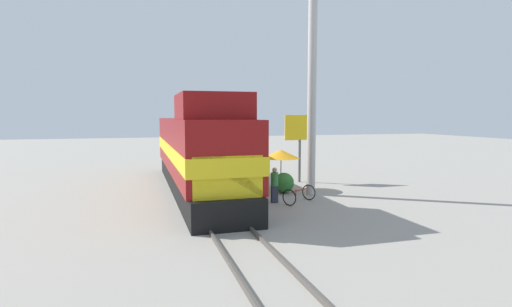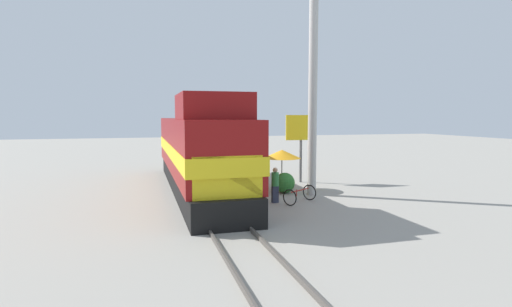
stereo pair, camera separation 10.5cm
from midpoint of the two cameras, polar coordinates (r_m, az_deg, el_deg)
name	(u,v)px [view 1 (the left image)]	position (r m, az deg, el deg)	size (l,w,h in m)	color
ground_plane	(209,206)	(18.15, -6.86, -7.43)	(120.00, 120.00, 0.00)	gray
rail_near	(193,205)	(18.03, -9.13, -7.30)	(0.08, 43.88, 0.15)	#4C4742
rail_far	(225,203)	(18.26, -4.62, -7.08)	(0.08, 43.88, 0.15)	#4C4742
locomotive	(197,152)	(21.30, -8.52, 0.16)	(3.00, 16.75, 4.92)	black
utility_pole	(312,80)	(20.46, 7.87, 10.29)	(1.80, 0.44, 11.46)	#B2B2AD
vendor_umbrella	(281,154)	(21.72, 3.46, -0.07)	(2.06, 2.06, 2.19)	#4C4C4C
billboard_sign	(300,132)	(24.24, 6.15, 3.05)	(1.92, 0.12, 4.07)	#595959
shrub_cluster	(284,183)	(20.94, 3.86, -4.20)	(1.06, 1.06, 1.06)	#2D722D
person_bystander	(275,184)	(18.52, 2.51, -4.34)	(0.34, 0.34, 1.65)	#2D3347
bicycle	(299,195)	(18.65, 6.05, -5.86)	(1.79, 1.52, 0.75)	black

